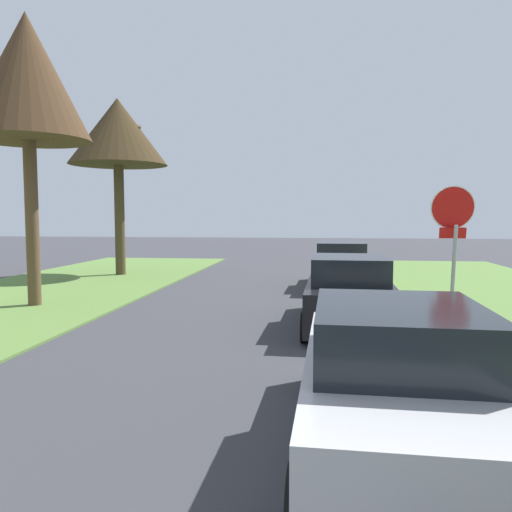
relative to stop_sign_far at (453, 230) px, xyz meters
The scene contains 6 objects.
stop_sign_far is the anchor object (origin of this frame).
street_tree_left_mid_b 11.20m from the stop_sign_far, 163.64° to the left, with size 3.23×3.23×7.73m.
street_tree_left_far 15.08m from the stop_sign_far, 136.30° to the left, with size 3.97×3.97×7.19m.
parked_sedan_silver 4.96m from the stop_sign_far, 110.70° to the right, with size 2.05×4.45×1.57m.
parked_sedan_black 2.77m from the stop_sign_far, 138.65° to the left, with size 2.05×4.45×1.57m.
parked_sedan_tan 8.08m from the stop_sign_far, 102.03° to the left, with size 2.05×4.45×1.57m.
Camera 1 is at (1.60, 2.25, 2.43)m, focal length 34.81 mm.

